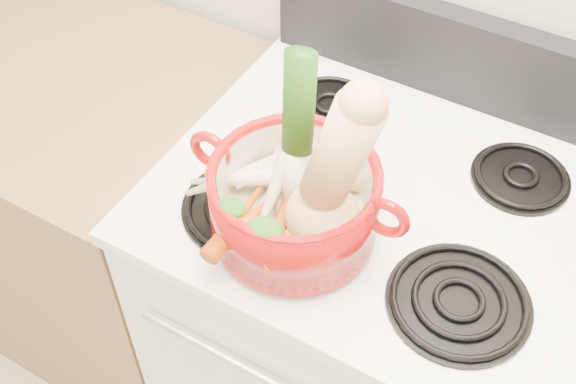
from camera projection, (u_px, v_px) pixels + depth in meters
The scene contains 24 objects.
stove_body at pixel (366, 336), 1.62m from camera, with size 0.76×0.65×0.92m, color white.
cooktop at pixel (387, 196), 1.27m from camera, with size 0.78×0.67×0.03m, color white.
control_backsplash at pixel (460, 57), 1.36m from camera, with size 0.76×0.05×0.18m, color black.
counter_left at pixel (16, 168), 1.99m from camera, with size 1.36×0.65×0.90m, color brown.
burner_front_left at pixel (247, 206), 1.22m from camera, with size 0.22×0.22×0.02m, color black.
burner_front_right at pixel (459, 301), 1.09m from camera, with size 0.22×0.22×0.02m, color black.
burner_back_left at pixel (330, 104), 1.39m from camera, with size 0.17×0.17×0.02m, color black.
burner_back_right at pixel (521, 176), 1.27m from camera, with size 0.17×0.17×0.02m, color black.
dutch_oven at pixel (294, 202), 1.13m from camera, with size 0.27×0.27×0.13m, color #960A0A.
pot_handle_left at pixel (210, 150), 1.14m from camera, with size 0.07×0.07×0.02m, color #960A0A.
pot_handle_right at pixel (386, 218), 1.05m from camera, with size 0.07×0.07×0.02m, color #960A0A.
squash at pixel (330, 175), 1.01m from camera, with size 0.12×0.12×0.30m, color #E5B675, non-canonical shape.
leek at pixel (296, 137), 1.06m from camera, with size 0.05×0.05×0.31m, color silver.
ginger at pixel (334, 173), 1.19m from camera, with size 0.09×0.07×0.05m, color #D3C082.
parsnip_0 at pixel (287, 177), 1.18m from camera, with size 0.04×0.04×0.22m, color beige.
parsnip_1 at pixel (250, 171), 1.18m from camera, with size 0.05×0.05×0.22m, color beige.
parsnip_2 at pixel (281, 162), 1.19m from camera, with size 0.04×0.04×0.19m, color beige.
parsnip_3 at pixel (243, 177), 1.16m from camera, with size 0.04×0.04×0.18m, color beige.
parsnip_4 at pixel (293, 155), 1.18m from camera, with size 0.04×0.04×0.21m, color beige.
parsnip_5 at pixel (281, 173), 1.14m from camera, with size 0.04×0.04×0.23m, color beige.
carrot_0 at pixel (282, 221), 1.13m from camera, with size 0.04×0.04×0.18m, color #CC610A.
carrot_1 at pixel (236, 222), 1.12m from camera, with size 0.03×0.03×0.16m, color #C65209.
carrot_2 at pixel (299, 229), 1.10m from camera, with size 0.04×0.04×0.19m, color #D4620A.
carrot_3 at pixel (249, 221), 1.11m from camera, with size 0.03×0.03×0.13m, color #C74809.
Camera 1 is at (0.27, 0.58, 1.88)m, focal length 45.00 mm.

